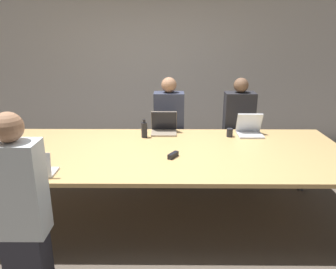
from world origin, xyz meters
TOP-DOWN VIEW (x-y plane):
  - ground_plane at (0.00, 0.00)m, footprint 24.00×24.00m
  - curtain_wall at (0.00, 2.55)m, footprint 12.00×0.06m
  - conference_table at (0.00, 0.00)m, footprint 4.21×1.60m
  - laptop_near_left at (-1.01, -0.65)m, footprint 0.36×0.23m
  - person_near_left at (-0.97, -1.03)m, footprint 0.40×0.24m
  - laptop_far_right at (1.18, 0.57)m, footprint 0.31×0.27m
  - person_far_right at (1.13, 0.99)m, footprint 0.40×0.24m
  - cup_far_right at (0.92, 0.49)m, footprint 0.07×0.07m
  - laptop_far_center at (0.12, 0.65)m, footprint 0.32×0.27m
  - person_far_center at (0.19, 0.98)m, footprint 0.40×0.24m
  - bottle_far_center at (-0.11, 0.45)m, footprint 0.07×0.07m
  - stapler at (0.23, -0.20)m, footprint 0.12×0.15m

SIDE VIEW (x-z plane):
  - ground_plane at x=0.00m, z-range 0.00..0.00m
  - person_far_right at x=1.13m, z-range -0.02..1.40m
  - person_far_center at x=0.19m, z-range -0.02..1.41m
  - person_near_left at x=-0.97m, z-range -0.02..1.44m
  - conference_table at x=0.00m, z-range 0.34..1.12m
  - stapler at x=0.23m, z-range 0.78..0.83m
  - cup_far_right at x=0.92m, z-range 0.78..0.88m
  - laptop_near_left at x=-1.01m, z-range 0.73..0.96m
  - laptop_far_right at x=1.18m, z-range 0.72..0.99m
  - laptop_far_center at x=0.12m, z-range 0.72..0.99m
  - bottle_far_center at x=-0.11m, z-range 0.76..0.99m
  - curtain_wall at x=0.00m, z-range 0.00..2.80m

